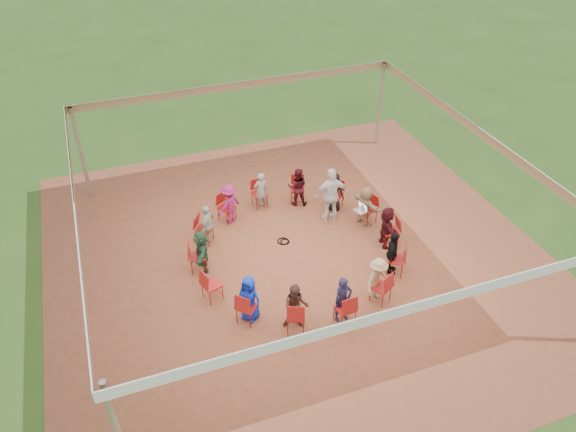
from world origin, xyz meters
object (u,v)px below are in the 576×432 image
object	(u,v)px
person_seated_10	(377,280)
chair_1	(335,195)
chair_2	(297,190)
person_seated_5	(208,225)
person_seated_2	(297,187)
chair_12	(396,259)
person_seated_8	(296,307)
person_seated_0	(366,206)
chair_4	(227,207)
person_seated_4	(229,204)
chair_6	(198,257)
person_seated_3	(261,191)
person_seated_1	(334,192)
person_seated_6	(202,251)
chair_0	(368,209)
laptop	(361,208)
chair_7	(212,285)
person_seated_11	(392,253)
standing_person	(331,195)
chair_5	(204,229)
person_seated_7	(249,298)
chair_13	(390,232)
chair_11	(381,287)
person_seated_9	(343,300)
chair_3	(260,194)
chair_8	(247,307)
chair_9	(296,316)
person_seated_12	(387,227)

from	to	relation	value
person_seated_10	chair_1	bearing A→B (deg)	50.36
chair_2	person_seated_5	distance (m)	3.21
person_seated_2	chair_12	bearing A→B (deg)	129.64
person_seated_8	person_seated_0	bearing A→B (deg)	64.29
chair_4	person_seated_4	world-z (taller)	person_seated_4
chair_1	chair_6	bearing A→B (deg)	64.29
chair_4	person_seated_3	world-z (taller)	person_seated_3
person_seated_1	person_seated_6	world-z (taller)	same
chair_0	chair_12	xyz separation A→B (m)	(-0.34, -2.26, 0.00)
person_seated_10	laptop	distance (m)	3.03
person_seated_8	laptop	world-z (taller)	person_seated_8
chair_7	person_seated_0	world-z (taller)	person_seated_0
person_seated_11	standing_person	size ratio (longest dim) A/B	0.71
chair_5	laptop	world-z (taller)	chair_5
chair_4	chair_12	bearing A→B (deg)	102.86
chair_2	person_seated_2	size ratio (longest dim) A/B	0.73
chair_6	person_seated_4	bearing A→B (deg)	151.51
person_seated_7	laptop	world-z (taller)	person_seated_7
chair_13	chair_1	bearing A→B (deg)	25.71
chair_6	person_seated_2	distance (m)	4.02
chair_7	person_seated_1	size ratio (longest dim) A/B	0.73
chair_7	person_seated_0	distance (m)	5.14
chair_11	person_seated_5	size ratio (longest dim) A/B	0.73
chair_0	person_seated_6	xyz separation A→B (m)	(-5.00, -0.41, 0.17)
person_seated_4	person_seated_5	distance (m)	1.12
standing_person	person_seated_9	bearing A→B (deg)	74.26
chair_3	chair_6	distance (m)	3.28
person_seated_8	person_seated_11	xyz separation A→B (m)	(2.99, 0.93, 0.00)
person_seated_5	person_seated_11	size ratio (longest dim) A/B	1.00
person_seated_4	chair_0	bearing A→B (deg)	129.64
chair_8	person_seated_6	size ratio (longest dim) A/B	0.73
chair_9	person_seated_10	size ratio (longest dim) A/B	0.73
chair_8	person_seated_12	distance (m)	4.64
chair_9	standing_person	bearing A→B (deg)	77.31
chair_4	chair_11	xyz separation A→B (m)	(2.64, -4.55, 0.00)
person_seated_0	person_seated_12	world-z (taller)	same
chair_0	person_seated_11	bearing A→B (deg)	151.51
chair_7	person_seated_4	bearing A→B (deg)	139.75
chair_12	person_seated_10	world-z (taller)	person_seated_10
chair_9	chair_4	bearing A→B (deg)	115.71
chair_3	person_seated_1	world-z (taller)	person_seated_1
person_seated_8	chair_13	bearing A→B (deg)	50.36
chair_2	chair_11	size ratio (longest dim) A/B	1.00
chair_11	person_seated_11	size ratio (longest dim) A/B	0.73
person_seated_1	chair_2	bearing A→B (deg)	7.02
chair_9	person_seated_3	bearing A→B (deg)	102.55
person_seated_8	standing_person	distance (m)	4.32
person_seated_0	chair_13	bearing A→B (deg)	172.98
chair_4	chair_13	size ratio (longest dim) A/B	1.00
person_seated_1	person_seated_6	size ratio (longest dim) A/B	1.00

